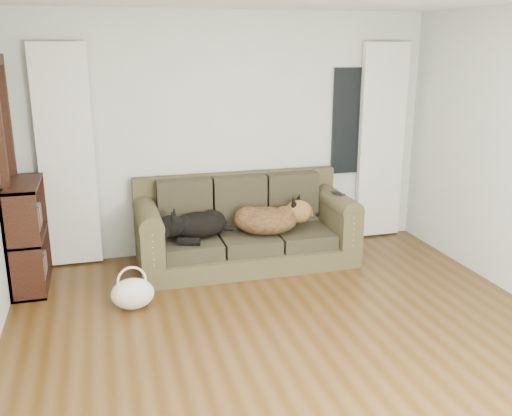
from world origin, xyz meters
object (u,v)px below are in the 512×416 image
object	(u,v)px
tote_bag	(132,291)
dog_black_lab	(196,225)
sofa	(246,223)
bookshelf	(28,236)
dog_shepherd	(269,220)

from	to	relation	value
tote_bag	dog_black_lab	bearing A→B (deg)	47.16
sofa	dog_black_lab	distance (m)	0.54
dog_black_lab	bookshelf	world-z (taller)	bookshelf
sofa	tote_bag	xyz separation A→B (m)	(-1.24, -0.78, -0.29)
dog_black_lab	tote_bag	world-z (taller)	dog_black_lab
dog_shepherd	tote_bag	distance (m)	1.65
dog_shepherd	bookshelf	world-z (taller)	bookshelf
dog_black_lab	tote_bag	size ratio (longest dim) A/B	1.61
sofa	bookshelf	world-z (taller)	bookshelf
tote_bag	sofa	bearing A→B (deg)	32.39
dog_black_lab	dog_shepherd	distance (m)	0.76
dog_black_lab	dog_shepherd	world-z (taller)	dog_shepherd
bookshelf	dog_black_lab	bearing A→B (deg)	1.89
dog_black_lab	dog_shepherd	xyz separation A→B (m)	(0.76, -0.05, 0.01)
sofa	bookshelf	distance (m)	2.14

